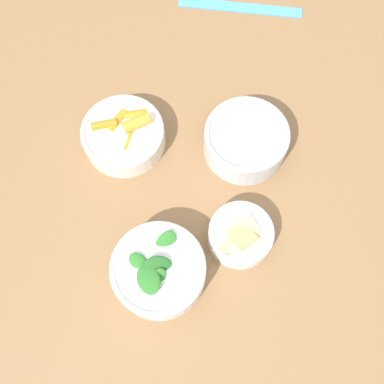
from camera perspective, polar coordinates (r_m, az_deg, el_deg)
The scene contains 7 objects.
ground_plane at distance 1.55m, azimuth 1.96°, elevation -10.09°, with size 10.00×10.00×0.00m, color brown.
dining_table at distance 0.92m, azimuth 3.26°, elevation -2.04°, with size 1.13×1.07×0.75m.
bowl_carrots at distance 0.85m, azimuth -9.02°, elevation 7.61°, with size 0.16×0.16×0.07m.
bowl_greens at distance 0.74m, azimuth -4.43°, elevation -10.44°, with size 0.16×0.16×0.08m.
bowl_beans_hotdog at distance 0.84m, azimuth 7.14°, elevation 6.78°, with size 0.16×0.16×0.07m.
bowl_cookies at distance 0.77m, azimuth 6.45°, elevation -5.65°, with size 0.12×0.12×0.05m.
ruler at distance 1.08m, azimuth 6.42°, elevation 23.25°, with size 0.29×0.06×0.00m.
Camera 1 is at (-0.04, -0.31, 1.52)m, focal length 40.00 mm.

